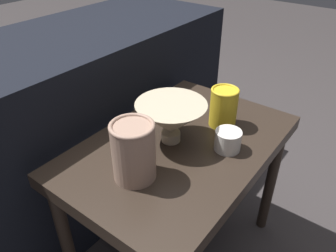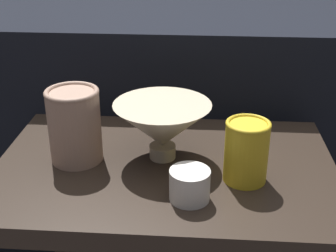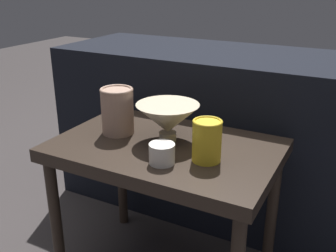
# 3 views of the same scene
# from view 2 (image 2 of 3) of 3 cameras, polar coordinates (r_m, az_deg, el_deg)

# --- Properties ---
(table) EXTENTS (0.66, 0.44, 0.48)m
(table) POSITION_cam_2_polar(r_m,az_deg,el_deg) (0.95, -0.34, -7.82)
(table) COLOR #2D231C
(table) RESTS_ON ground_plane
(couch_backdrop) EXTENTS (1.37, 0.50, 0.67)m
(couch_backdrop) POSITION_cam_2_polar(r_m,az_deg,el_deg) (1.44, 1.28, 0.45)
(couch_backdrop) COLOR black
(couch_backdrop) RESTS_ON ground_plane
(bowl) EXTENTS (0.19, 0.19, 0.12)m
(bowl) POSITION_cam_2_polar(r_m,az_deg,el_deg) (0.91, -0.69, 0.03)
(bowl) COLOR #C1B293
(bowl) RESTS_ON table
(vase_textured_left) EXTENTS (0.10, 0.10, 0.15)m
(vase_textured_left) POSITION_cam_2_polar(r_m,az_deg,el_deg) (0.92, -11.33, 0.21)
(vase_textured_left) COLOR tan
(vase_textured_left) RESTS_ON table
(vase_colorful_right) EXTENTS (0.08, 0.08, 0.12)m
(vase_colorful_right) POSITION_cam_2_polar(r_m,az_deg,el_deg) (0.85, 9.53, -2.96)
(vase_colorful_right) COLOR gold
(vase_colorful_right) RESTS_ON table
(cup) EXTENTS (0.07, 0.07, 0.06)m
(cup) POSITION_cam_2_polar(r_m,az_deg,el_deg) (0.80, 2.66, -7.19)
(cup) COLOR silver
(cup) RESTS_ON table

